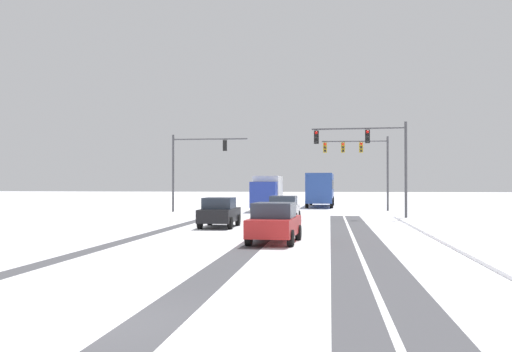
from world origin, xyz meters
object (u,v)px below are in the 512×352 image
(traffic_signal_far_left, at_px, (194,159))
(car_black_second, at_px, (219,212))
(traffic_signal_near_right, at_px, (372,150))
(car_white_lead, at_px, (284,209))
(bus_oncoming, at_px, (321,187))
(box_truck_delivery, at_px, (267,192))
(traffic_signal_far_right, at_px, (361,156))
(car_red_third, at_px, (275,223))

(traffic_signal_far_left, distance_m, car_black_second, 17.48)
(traffic_signal_near_right, height_order, car_white_lead, traffic_signal_near_right)
(bus_oncoming, xyz_separation_m, box_truck_delivery, (-4.47, -9.78, -0.36))
(traffic_signal_far_left, bearing_deg, traffic_signal_far_right, 15.67)
(bus_oncoming, distance_m, box_truck_delivery, 10.76)
(bus_oncoming, bearing_deg, traffic_signal_near_right, -79.41)
(car_white_lead, height_order, car_red_third, same)
(traffic_signal_far_left, distance_m, car_white_lead, 14.82)
(car_black_second, bearing_deg, box_truck_delivery, 88.31)
(traffic_signal_far_left, xyz_separation_m, car_black_second, (5.39, -16.23, -3.64))
(bus_oncoming, bearing_deg, traffic_signal_far_left, -130.22)
(traffic_signal_far_left, height_order, car_black_second, traffic_signal_far_left)
(traffic_signal_far_right, xyz_separation_m, bus_oncoming, (-3.66, 8.36, -2.79))
(traffic_signal_near_right, relative_size, box_truck_delivery, 0.88)
(traffic_signal_far_left, xyz_separation_m, traffic_signal_near_right, (14.18, -7.88, 0.20))
(car_white_lead, distance_m, bus_oncoming, 23.97)
(car_red_third, bearing_deg, bus_oncoming, 88.02)
(car_black_second, bearing_deg, bus_oncoming, 80.02)
(traffic_signal_far_right, height_order, car_red_third, traffic_signal_far_right)
(traffic_signal_far_right, distance_m, bus_oncoming, 9.54)
(car_white_lead, relative_size, car_black_second, 1.01)
(car_black_second, distance_m, car_red_third, 8.61)
(traffic_signal_far_right, relative_size, box_truck_delivery, 0.88)
(car_red_third, height_order, box_truck_delivery, box_truck_delivery)
(traffic_signal_far_right, distance_m, car_black_second, 22.32)
(traffic_signal_far_right, bearing_deg, traffic_signal_far_left, -164.33)
(traffic_signal_near_right, bearing_deg, car_black_second, -136.48)
(traffic_signal_near_right, distance_m, box_truck_delivery, 13.61)
(box_truck_delivery, bearing_deg, bus_oncoming, 65.46)
(traffic_signal_far_right, relative_size, traffic_signal_near_right, 1.00)
(traffic_signal_near_right, xyz_separation_m, car_white_lead, (-5.66, -3.69, -3.84))
(traffic_signal_far_left, height_order, car_red_third, traffic_signal_far_left)
(traffic_signal_far_left, bearing_deg, car_black_second, -71.64)
(traffic_signal_near_right, distance_m, bus_oncoming, 20.70)
(traffic_signal_far_right, bearing_deg, traffic_signal_near_right, -89.46)
(traffic_signal_near_right, height_order, car_red_third, traffic_signal_near_right)
(car_black_second, bearing_deg, traffic_signal_near_right, 43.52)
(car_white_lead, bearing_deg, traffic_signal_far_right, 70.32)
(car_black_second, height_order, bus_oncoming, bus_oncoming)
(traffic_signal_far_right, height_order, traffic_signal_far_left, same)
(traffic_signal_far_right, xyz_separation_m, traffic_signal_near_right, (0.11, -11.82, -0.13))
(traffic_signal_far_left, relative_size, box_truck_delivery, 0.88)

